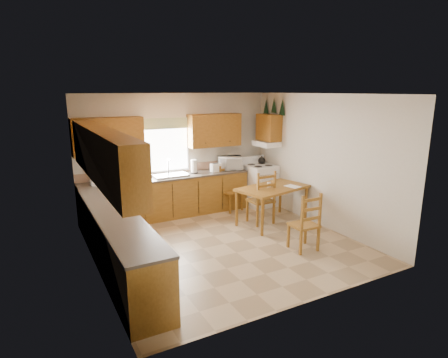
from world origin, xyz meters
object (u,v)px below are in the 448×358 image
chair_near_left (304,221)px  chair_near_right (261,197)px  dining_table (272,205)px  chair_far_left (231,189)px  microwave (230,163)px  stove (260,186)px  chair_far_right (251,183)px

chair_near_left → chair_near_right: chair_near_right is taller
dining_table → chair_far_left: chair_far_left is taller
microwave → chair_near_left: bearing=-72.2°
microwave → chair_far_left: size_ratio=0.50×
stove → microwave: 0.93m
dining_table → chair_near_left: 1.41m
microwave → chair_near_left: microwave is taller
chair_near_left → chair_far_left: bearing=-87.2°
stove → dining_table: bearing=-115.1°
dining_table → chair_near_right: (-0.20, 0.14, 0.17)m
dining_table → chair_near_right: bearing=132.8°
microwave → chair_far_right: bearing=13.3°
stove → chair_far_left: chair_far_left is taller
chair_far_left → microwave: bearing=54.8°
dining_table → chair_near_right: size_ratio=1.31×
chair_far_right → microwave: bearing=176.1°
stove → chair_far_left: 0.79m
microwave → chair_far_left: (-0.11, -0.27, -0.55)m
dining_table → chair_far_left: bearing=93.0°
chair_near_right → chair_far_right: bearing=-114.4°
chair_near_right → chair_far_right: size_ratio=1.08×
stove → chair_near_left: bearing=-110.3°
dining_table → chair_far_right: 1.43m
microwave → chair_near_left: 2.87m
chair_near_left → chair_far_right: bearing=-101.3°
stove → chair_near_left: (-0.76, -2.55, 0.03)m
chair_near_right → chair_far_left: size_ratio=1.08×
microwave → dining_table: 1.61m
chair_far_left → chair_far_right: bearing=4.4°
chair_near_left → chair_far_left: (-0.03, 2.55, -0.00)m
microwave → dining_table: (0.21, -1.44, -0.68)m
chair_far_left → chair_far_right: 0.72m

